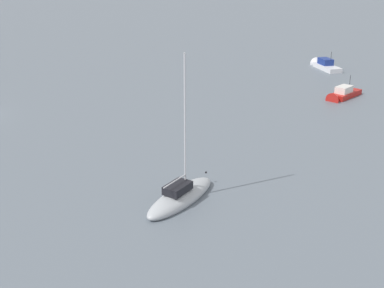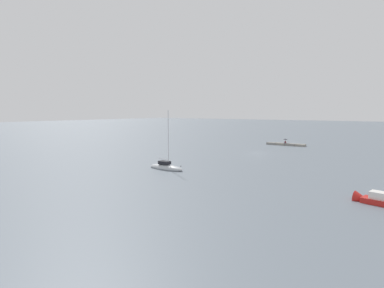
# 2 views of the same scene
# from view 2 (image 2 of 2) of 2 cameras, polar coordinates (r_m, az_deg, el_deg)

# --- Properties ---
(ground_plane) EXTENTS (500.00, 500.00, 0.00)m
(ground_plane) POSITION_cam_2_polar(r_m,az_deg,el_deg) (70.80, 11.96, -1.66)
(ground_plane) COLOR slate
(seawall_pier) EXTENTS (10.56, 1.75, 0.60)m
(seawall_pier) POSITION_cam_2_polar(r_m,az_deg,el_deg) (88.54, 16.90, -0.05)
(seawall_pier) COLOR gray
(seawall_pier) RESTS_ON ground_plane
(person_seated_maroon_left) EXTENTS (0.49, 0.66, 0.73)m
(person_seated_maroon_left) POSITION_cam_2_polar(r_m,az_deg,el_deg) (88.45, 16.81, 0.31)
(person_seated_maroon_left) COLOR #1E2333
(person_seated_maroon_left) RESTS_ON seawall_pier
(umbrella_open_black) EXTENTS (1.25, 1.25, 1.27)m
(umbrella_open_black) POSITION_cam_2_polar(r_m,az_deg,el_deg) (88.41, 16.85, 0.86)
(umbrella_open_black) COLOR black
(umbrella_open_black) RESTS_ON seawall_pier
(sailboat_grey_mid) EXTENTS (6.74, 2.10, 9.89)m
(sailboat_grey_mid) POSITION_cam_2_polar(r_m,az_deg,el_deg) (50.39, -4.82, -4.30)
(sailboat_grey_mid) COLOR #ADB2B7
(sailboat_grey_mid) RESTS_ON ground_plane
(motorboat_red_near) EXTENTS (5.46, 2.68, 2.94)m
(motorboat_red_near) POSITION_cam_2_polar(r_m,az_deg,el_deg) (37.14, 30.96, -9.01)
(motorboat_red_near) COLOR red
(motorboat_red_near) RESTS_ON ground_plane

